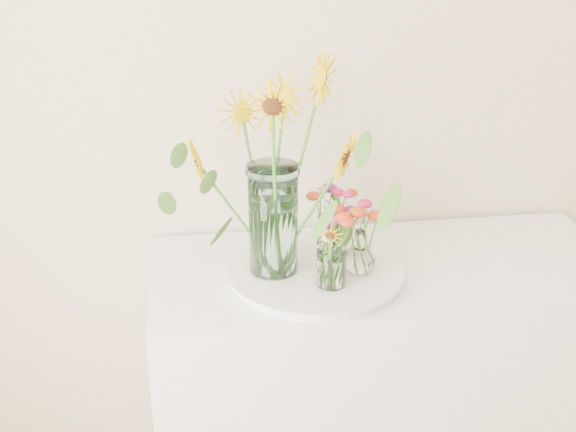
# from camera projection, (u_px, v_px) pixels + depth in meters

# --- Properties ---
(counter) EXTENTS (1.40, 0.60, 0.90)m
(counter) POSITION_uv_depth(u_px,v_px,m) (381.00, 390.00, 2.31)
(counter) COLOR white
(counter) RESTS_ON ground_plane
(tray) EXTENTS (0.48, 0.48, 0.02)m
(tray) POSITION_uv_depth(u_px,v_px,m) (315.00, 274.00, 2.05)
(tray) COLOR white
(tray) RESTS_ON counter
(mason_jar) EXTENTS (0.16, 0.16, 0.32)m
(mason_jar) POSITION_uv_depth(u_px,v_px,m) (273.00, 220.00, 1.98)
(mason_jar) COLOR #ADD6D7
(mason_jar) RESTS_ON tray
(sunflower_bouquet) EXTENTS (0.91, 0.91, 0.61)m
(sunflower_bouquet) POSITION_uv_depth(u_px,v_px,m) (273.00, 170.00, 1.92)
(sunflower_bouquet) COLOR #DEB704
(sunflower_bouquet) RESTS_ON tray
(small_vase_a) EXTENTS (0.09, 0.09, 0.14)m
(small_vase_a) POSITION_uv_depth(u_px,v_px,m) (331.00, 264.00, 1.94)
(small_vase_a) COLOR white
(small_vase_a) RESTS_ON tray
(wildflower_posy_a) EXTENTS (0.17, 0.17, 0.23)m
(wildflower_posy_a) POSITION_uv_depth(u_px,v_px,m) (332.00, 249.00, 1.92)
(wildflower_posy_a) COLOR red
(wildflower_posy_a) RESTS_ON tray
(small_vase_b) EXTENTS (0.10, 0.10, 0.13)m
(small_vase_b) POSITION_uv_depth(u_px,v_px,m) (360.00, 251.00, 2.01)
(small_vase_b) COLOR white
(small_vase_b) RESTS_ON tray
(wildflower_posy_b) EXTENTS (0.21, 0.21, 0.22)m
(wildflower_posy_b) POSITION_uv_depth(u_px,v_px,m) (360.00, 237.00, 2.00)
(wildflower_posy_b) COLOR red
(wildflower_posy_b) RESTS_ON tray
(small_vase_c) EXTENTS (0.10, 0.10, 0.13)m
(small_vase_c) POSITION_uv_depth(u_px,v_px,m) (330.00, 236.00, 2.11)
(small_vase_c) COLOR white
(small_vase_c) RESTS_ON tray
(wildflower_posy_c) EXTENTS (0.19, 0.19, 0.22)m
(wildflower_posy_c) POSITION_uv_depth(u_px,v_px,m) (330.00, 222.00, 2.09)
(wildflower_posy_c) COLOR red
(wildflower_posy_c) RESTS_ON tray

